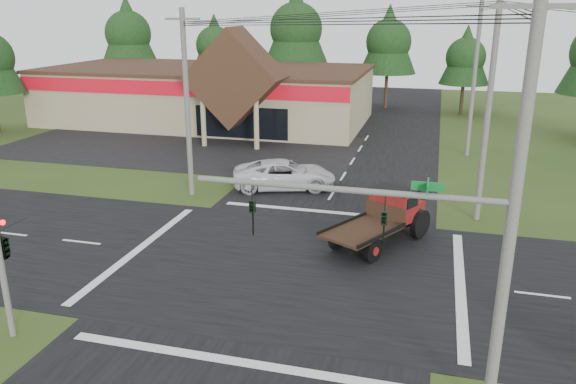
% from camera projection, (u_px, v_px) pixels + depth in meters
% --- Properties ---
extents(ground, '(120.00, 120.00, 0.00)m').
position_uv_depth(ground, '(288.00, 266.00, 23.75)').
color(ground, '#293F16').
rests_on(ground, ground).
extents(road_ns, '(12.00, 120.00, 0.02)m').
position_uv_depth(road_ns, '(288.00, 266.00, 23.75)').
color(road_ns, black).
rests_on(road_ns, ground).
extents(road_ew, '(120.00, 12.00, 0.02)m').
position_uv_depth(road_ew, '(288.00, 266.00, 23.75)').
color(road_ew, black).
rests_on(road_ew, ground).
extents(parking_apron, '(28.00, 14.00, 0.02)m').
position_uv_depth(parking_apron, '(180.00, 147.00, 44.65)').
color(parking_apron, black).
rests_on(parking_apron, ground).
extents(cvs_building, '(30.40, 18.20, 9.19)m').
position_uv_depth(cvs_building, '(209.00, 93.00, 53.93)').
color(cvs_building, tan).
rests_on(cvs_building, ground).
extents(traffic_signal_mast, '(8.12, 0.24, 7.00)m').
position_uv_depth(traffic_signal_mast, '(435.00, 257.00, 14.07)').
color(traffic_signal_mast, '#595651').
rests_on(traffic_signal_mast, ground).
extents(traffic_signal_corner, '(0.53, 2.48, 4.40)m').
position_uv_depth(traffic_signal_corner, '(0.00, 235.00, 17.77)').
color(traffic_signal_corner, '#595651').
rests_on(traffic_signal_corner, ground).
extents(utility_pole_nr, '(2.00, 0.30, 11.00)m').
position_uv_depth(utility_pole_nr, '(512.00, 218.00, 13.29)').
color(utility_pole_nr, '#595651').
rests_on(utility_pole_nr, ground).
extents(utility_pole_nw, '(2.00, 0.30, 10.50)m').
position_uv_depth(utility_pole_nw, '(187.00, 103.00, 31.41)').
color(utility_pole_nw, '#595651').
rests_on(utility_pole_nw, ground).
extents(utility_pole_ne, '(2.00, 0.30, 11.50)m').
position_uv_depth(utility_pole_ne, '(489.00, 106.00, 27.34)').
color(utility_pole_ne, '#595651').
rests_on(utility_pole_ne, ground).
extents(utility_pole_n, '(2.00, 0.30, 11.20)m').
position_uv_depth(utility_pole_n, '(474.00, 78.00, 40.26)').
color(utility_pole_n, '#595651').
rests_on(utility_pole_n, ground).
extents(tree_row_a, '(6.72, 6.72, 12.12)m').
position_uv_depth(tree_row_a, '(128.00, 31.00, 65.40)').
color(tree_row_a, '#332316').
rests_on(tree_row_a, ground).
extents(tree_row_b, '(5.60, 5.60, 10.10)m').
position_uv_depth(tree_row_b, '(215.00, 43.00, 65.21)').
color(tree_row_b, '#332316').
rests_on(tree_row_b, ground).
extents(tree_row_c, '(7.28, 7.28, 13.13)m').
position_uv_depth(tree_row_c, '(296.00, 26.00, 61.22)').
color(tree_row_c, '#332316').
rests_on(tree_row_c, ground).
extents(tree_row_d, '(6.16, 6.16, 11.11)m').
position_uv_depth(tree_row_d, '(389.00, 40.00, 60.11)').
color(tree_row_d, '#332316').
rests_on(tree_row_d, ground).
extents(tree_row_e, '(5.04, 5.04, 9.09)m').
position_uv_depth(tree_row_e, '(466.00, 55.00, 56.72)').
color(tree_row_e, '#332316').
rests_on(tree_row_e, ground).
extents(antique_flatbed_truck, '(4.85, 6.29, 2.48)m').
position_uv_depth(antique_flatbed_truck, '(379.00, 219.00, 25.60)').
color(antique_flatbed_truck, '#5E0D10').
rests_on(antique_flatbed_truck, ground).
extents(white_pickup, '(6.75, 4.62, 1.72)m').
position_uv_depth(white_pickup, '(284.00, 174.00, 34.02)').
color(white_pickup, silver).
rests_on(white_pickup, ground).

